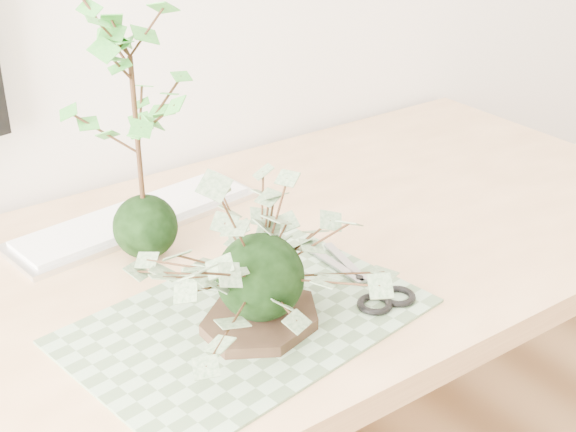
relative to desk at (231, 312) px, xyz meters
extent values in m
cube|color=#DBB07C|center=(0.00, 0.00, 0.07)|extent=(1.60, 0.70, 0.04)
cube|color=#DBB07C|center=(0.74, 0.29, -0.30)|extent=(0.06, 0.06, 0.70)
cube|color=#526F4D|center=(-0.06, -0.14, 0.09)|extent=(0.48, 0.36, 0.00)
cylinder|color=black|center=(-0.05, -0.16, 0.10)|extent=(0.21, 0.21, 0.01)
sphere|color=black|center=(-0.05, -0.16, 0.16)|extent=(0.11, 0.11, 0.11)
sphere|color=black|center=(-0.09, 0.09, 0.14)|extent=(0.09, 0.09, 0.09)
cylinder|color=#301E10|center=(-0.09, 0.09, 0.27)|extent=(0.01, 0.01, 0.23)
cube|color=silver|center=(-0.06, 0.19, 0.09)|extent=(0.43, 0.17, 0.01)
cube|color=white|center=(-0.06, 0.19, 0.10)|extent=(0.40, 0.15, 0.01)
cube|color=gray|center=(0.11, -0.11, 0.09)|extent=(0.01, 0.12, 0.00)
cube|color=gray|center=(0.12, -0.11, 0.09)|extent=(0.04, 0.12, 0.00)
torus|color=black|center=(0.10, -0.22, 0.10)|extent=(0.05, 0.05, 0.01)
torus|color=black|center=(0.13, -0.22, 0.10)|extent=(0.05, 0.05, 0.01)
camera|label=1|loc=(-0.52, -0.87, 0.68)|focal=50.00mm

